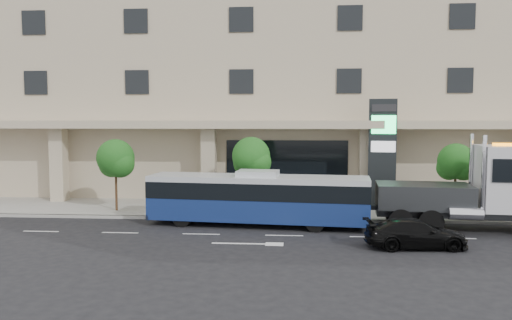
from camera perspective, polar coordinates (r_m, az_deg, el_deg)
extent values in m
plane|color=black|center=(25.51, 3.29, -7.85)|extent=(120.00, 120.00, 0.00)
cube|color=gray|center=(30.39, 3.44, -5.67)|extent=(120.00, 6.00, 0.15)
cube|color=gray|center=(27.45, 3.36, -6.79)|extent=(120.00, 0.30, 0.15)
cube|color=tan|center=(40.65, 3.71, 10.97)|extent=(60.00, 15.00, 20.00)
cube|color=tan|center=(31.71, 3.53, 4.07)|extent=(60.00, 2.80, 0.50)
cube|color=black|center=(33.05, 3.53, -1.21)|extent=(8.00, 0.12, 4.00)
cube|color=tan|center=(35.35, -21.60, -0.41)|extent=(0.90, 0.90, 4.90)
cube|color=tan|center=(32.29, -5.40, -0.55)|extent=(0.90, 0.90, 4.90)
cube|color=tan|center=(32.17, 12.45, -0.66)|extent=(0.90, 0.90, 4.90)
cylinder|color=#422B19|center=(30.59, -15.69, -2.97)|extent=(0.14, 0.14, 2.80)
sphere|color=#174F16|center=(30.41, -15.76, 0.24)|extent=(2.20, 2.20, 2.20)
sphere|color=#174F16|center=(30.13, -15.25, -0.40)|extent=(1.65, 1.65, 1.65)
sphere|color=#174F16|center=(30.74, -16.14, -0.47)|extent=(1.54, 1.54, 1.54)
cylinder|color=#422B19|center=(28.86, -0.56, -3.11)|extent=(0.14, 0.14, 2.94)
sphere|color=#174F16|center=(28.68, -0.56, 0.47)|extent=(2.20, 2.20, 2.20)
sphere|color=#174F16|center=(28.48, 0.11, -0.24)|extent=(1.65, 1.65, 1.65)
sphere|color=#174F16|center=(28.93, -1.12, -0.33)|extent=(1.54, 1.54, 1.54)
cylinder|color=#422B19|center=(30.19, 21.79, -3.30)|extent=(0.14, 0.14, 2.73)
sphere|color=#174F16|center=(30.02, 21.88, -0.13)|extent=(2.00, 2.00, 2.00)
sphere|color=#174F16|center=(29.96, 22.62, -0.76)|extent=(1.50, 1.50, 1.50)
sphere|color=#174F16|center=(30.15, 21.20, -0.83)|extent=(1.40, 1.40, 1.40)
cylinder|color=black|center=(26.09, -8.45, -6.54)|extent=(0.97, 0.38, 0.95)
cylinder|color=black|center=(27.95, -7.15, -5.78)|extent=(0.97, 0.38, 0.95)
cylinder|color=black|center=(24.81, 6.76, -7.11)|extent=(0.97, 0.38, 0.95)
cylinder|color=black|center=(26.76, 7.02, -6.25)|extent=(0.97, 0.38, 0.95)
cube|color=navy|center=(26.04, 0.20, -5.56)|extent=(11.54, 3.53, 1.14)
cube|color=black|center=(25.88, 0.20, -3.39)|extent=(11.55, 3.56, 0.85)
cube|color=silver|center=(25.81, 0.21, -2.15)|extent=(11.54, 3.53, 0.28)
cube|color=silver|center=(25.78, 0.21, -1.52)|extent=(2.23, 1.72, 0.28)
cube|color=#2D3033|center=(27.64, -11.43, -6.05)|extent=(0.38, 2.37, 0.28)
cube|color=#2D3033|center=(25.78, 12.71, -6.85)|extent=(0.38, 2.37, 0.28)
cube|color=#2D3033|center=(27.07, 23.45, -5.62)|extent=(9.32, 2.00, 0.44)
cube|color=silver|center=(27.17, 26.36, -1.85)|extent=(2.44, 2.92, 3.16)
cylinder|color=silver|center=(25.68, 24.58, -1.53)|extent=(0.21, 0.21, 3.70)
cylinder|color=silver|center=(27.99, 23.34, -1.01)|extent=(0.21, 0.21, 3.70)
cube|color=#2D3033|center=(26.48, 18.57, -3.90)|extent=(4.81, 3.05, 1.20)
cube|color=#2D3033|center=(26.32, 12.88, -5.27)|extent=(1.76, 0.48, 0.24)
cube|color=#2D3033|center=(26.37, 11.43, -6.19)|extent=(0.46, 1.98, 0.20)
cube|color=orange|center=(27.05, 26.49, 1.59)|extent=(1.01, 0.48, 0.15)
cylinder|color=black|center=(25.59, 19.38, -6.69)|extent=(1.23, 0.46, 1.20)
cylinder|color=black|center=(27.81, 18.60, -5.78)|extent=(1.23, 0.46, 1.20)
cylinder|color=black|center=(25.39, 16.21, -6.70)|extent=(1.23, 0.46, 1.20)
cylinder|color=black|center=(27.63, 15.68, -5.78)|extent=(1.23, 0.46, 1.20)
imported|color=black|center=(22.72, 17.78, -8.00)|extent=(4.42, 2.04, 1.25)
cube|color=black|center=(31.20, 14.22, 0.72)|extent=(1.72, 0.80, 6.61)
cube|color=#24DC6D|center=(30.83, 14.38, 3.95)|extent=(1.42, 0.28, 1.10)
cube|color=silver|center=(30.87, 14.34, 1.49)|extent=(1.42, 0.28, 0.66)
cube|color=#262628|center=(30.83, 14.42, 5.79)|extent=(1.42, 0.28, 0.44)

